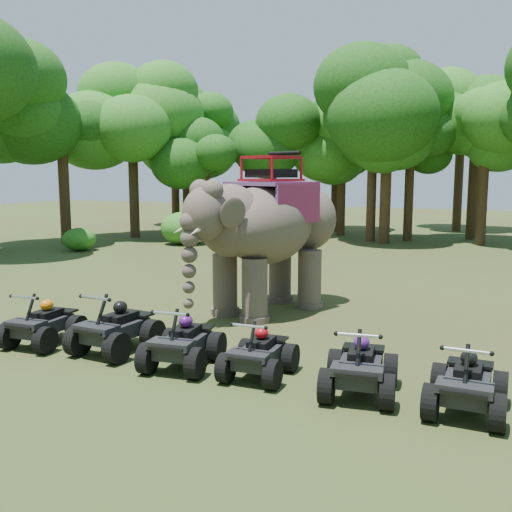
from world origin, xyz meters
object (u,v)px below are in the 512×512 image
(elephant, at_px, (268,233))
(atv_1, at_px, (116,321))
(atv_2, at_px, (183,336))
(atv_3, at_px, (259,347))
(atv_5, at_px, (467,376))
(atv_0, at_px, (43,318))
(atv_4, at_px, (360,360))

(elephant, height_order, atv_1, elephant)
(elephant, distance_m, atv_2, 5.31)
(elephant, relative_size, atv_3, 3.37)
(atv_2, xyz_separation_m, atv_5, (5.36, -0.02, -0.02))
(atv_0, height_order, atv_4, atv_4)
(atv_1, bearing_deg, atv_0, -168.99)
(atv_4, xyz_separation_m, atv_5, (1.77, -0.06, -0.01))
(atv_0, distance_m, atv_5, 9.05)
(atv_2, xyz_separation_m, atv_4, (3.59, 0.04, -0.00))
(atv_5, bearing_deg, atv_0, -179.77)
(atv_1, height_order, atv_2, atv_1)
(elephant, xyz_separation_m, atv_3, (1.92, -4.95, -1.64))
(atv_4, bearing_deg, atv_1, 169.33)
(atv_2, height_order, atv_5, atv_2)
(atv_0, relative_size, atv_5, 1.01)
(atv_2, xyz_separation_m, atv_3, (1.62, 0.11, -0.05))
(atv_0, relative_size, atv_4, 0.99)
(elephant, distance_m, atv_3, 5.56)
(atv_0, xyz_separation_m, atv_1, (1.84, 0.24, 0.05))
(atv_2, height_order, atv_3, atv_2)
(atv_2, distance_m, atv_3, 1.63)
(atv_2, distance_m, atv_4, 3.59)
(atv_2, bearing_deg, atv_0, 172.84)
(elephant, distance_m, atv_4, 6.54)
(atv_1, relative_size, atv_4, 1.07)
(atv_2, distance_m, atv_5, 5.36)
(atv_5, bearing_deg, atv_4, 178.46)
(atv_4, bearing_deg, atv_0, 171.78)
(atv_3, height_order, atv_5, atv_5)
(atv_1, height_order, atv_3, atv_1)
(elephant, bearing_deg, atv_1, -86.91)
(elephant, height_order, atv_0, elephant)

